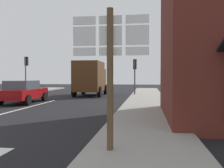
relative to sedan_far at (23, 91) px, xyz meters
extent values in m
plane|color=black|center=(1.39, -0.08, -0.76)|extent=(80.00, 80.00, 0.00)
cube|color=gray|center=(7.98, -2.08, -0.69)|extent=(2.71, 44.00, 0.14)
cube|color=silver|center=(1.39, -4.08, -0.75)|extent=(0.16, 12.00, 0.01)
cube|color=maroon|center=(0.00, 0.07, -0.14)|extent=(1.89, 4.26, 0.60)
cube|color=#47515B|center=(0.01, -0.18, 0.43)|extent=(1.62, 2.15, 0.55)
cylinder|color=black|center=(-0.92, 1.39, -0.44)|extent=(0.24, 0.65, 0.64)
cylinder|color=black|center=(0.83, 1.45, -0.44)|extent=(0.24, 0.65, 0.64)
cylinder|color=black|center=(-0.83, -1.31, -0.44)|extent=(0.24, 0.65, 0.64)
cylinder|color=black|center=(0.92, -1.25, -0.44)|extent=(0.24, 0.65, 0.64)
cube|color=#4C2D14|center=(2.94, 6.34, 0.99)|extent=(2.24, 3.73, 2.60)
cube|color=#4C2D14|center=(2.91, 8.84, 0.69)|extent=(2.11, 1.32, 2.00)
cube|color=#47515B|center=(2.91, 8.89, 1.49)|extent=(1.76, 0.12, 0.70)
cylinder|color=black|center=(1.81, 8.78, -0.31)|extent=(0.29, 0.90, 0.90)
cylinder|color=black|center=(4.01, 8.81, -0.31)|extent=(0.29, 0.90, 0.90)
cylinder|color=black|center=(1.85, 5.38, -0.31)|extent=(0.29, 0.90, 0.90)
cylinder|color=black|center=(4.05, 5.41, -0.31)|extent=(0.29, 0.90, 0.90)
cylinder|color=brown|center=(7.22, -10.24, 0.84)|extent=(0.14, 0.14, 3.20)
cube|color=white|center=(6.64, -10.19, 2.20)|extent=(0.50, 0.03, 0.18)
cube|color=black|center=(6.64, -10.18, 2.20)|extent=(0.43, 0.01, 0.13)
cube|color=white|center=(6.64, -10.19, 1.86)|extent=(0.50, 0.03, 0.42)
cube|color=black|center=(6.64, -10.18, 1.86)|extent=(0.43, 0.01, 0.32)
cube|color=white|center=(6.64, -10.19, 1.52)|extent=(0.50, 0.03, 0.18)
cube|color=black|center=(6.64, -10.18, 1.52)|extent=(0.43, 0.01, 0.13)
cube|color=white|center=(7.22, -10.19, 2.20)|extent=(0.50, 0.03, 0.18)
cube|color=black|center=(7.22, -10.18, 2.20)|extent=(0.43, 0.01, 0.13)
cube|color=white|center=(7.22, -10.19, 1.86)|extent=(0.50, 0.03, 0.42)
cube|color=black|center=(7.22, -10.18, 1.86)|extent=(0.43, 0.01, 0.32)
cube|color=white|center=(7.22, -10.19, 1.52)|extent=(0.50, 0.03, 0.18)
cube|color=black|center=(7.22, -10.18, 1.52)|extent=(0.43, 0.01, 0.13)
cube|color=white|center=(7.80, -10.19, 2.20)|extent=(0.50, 0.03, 0.18)
cube|color=black|center=(7.80, -10.18, 2.20)|extent=(0.43, 0.01, 0.13)
cube|color=white|center=(7.80, -10.19, 1.86)|extent=(0.50, 0.03, 0.42)
cube|color=black|center=(7.80, -10.18, 1.86)|extent=(0.43, 0.01, 0.32)
cube|color=white|center=(7.80, -10.19, 1.52)|extent=(0.50, 0.03, 0.18)
cube|color=black|center=(7.80, -10.18, 1.52)|extent=(0.43, 0.01, 0.13)
cylinder|color=#47474C|center=(-4.14, 8.63, 1.11)|extent=(0.12, 0.12, 3.74)
cube|color=black|center=(-4.14, 8.83, 2.53)|extent=(0.30, 0.28, 0.90)
sphere|color=#360303|center=(-4.14, 8.97, 2.80)|extent=(0.18, 0.18, 0.18)
sphere|color=orange|center=(-4.14, 8.97, 2.52)|extent=(0.18, 0.18, 0.18)
sphere|color=black|center=(-4.14, 8.97, 2.24)|extent=(0.18, 0.18, 0.18)
cylinder|color=#47474C|center=(6.92, 7.11, 0.88)|extent=(0.12, 0.12, 3.29)
cube|color=black|center=(6.92, 7.31, 2.08)|extent=(0.30, 0.28, 0.90)
sphere|color=#360303|center=(6.92, 7.45, 2.35)|extent=(0.18, 0.18, 0.18)
sphere|color=orange|center=(6.92, 7.45, 2.07)|extent=(0.18, 0.18, 0.18)
sphere|color=black|center=(6.92, 7.45, 1.79)|extent=(0.18, 0.18, 0.18)
camera|label=1|loc=(8.01, -15.69, 0.97)|focal=40.95mm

